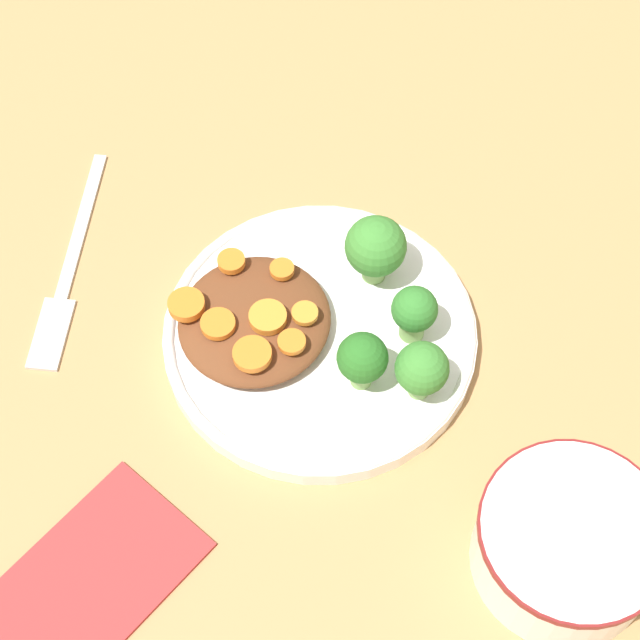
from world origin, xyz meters
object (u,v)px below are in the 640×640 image
object	(u,v)px
fork	(66,277)
napkin	(96,580)
plate	(320,334)
dip_bowl	(568,543)

from	to	relation	value
fork	napkin	distance (m)	0.24
plate	fork	xyz separation A→B (m)	(-0.08, 0.19, -0.01)
dip_bowl	napkin	bearing A→B (deg)	132.24
plate	napkin	xyz separation A→B (m)	(-0.24, -0.00, -0.01)
fork	plate	bearing A→B (deg)	80.37
dip_bowl	fork	bearing A→B (deg)	97.18
plate	napkin	bearing A→B (deg)	-179.22
dip_bowl	fork	world-z (taller)	dip_bowl
fork	napkin	size ratio (longest dim) A/B	1.26
plate	napkin	world-z (taller)	plate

